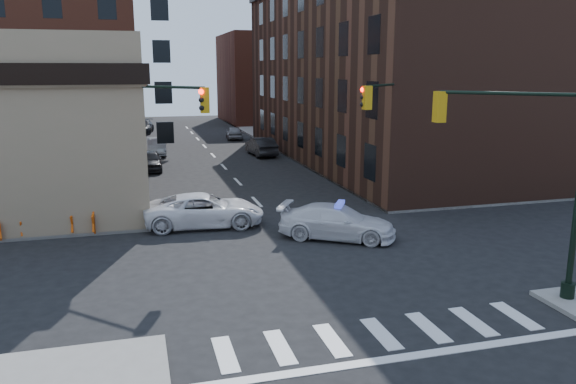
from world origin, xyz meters
TOP-DOWN VIEW (x-y plane):
  - ground at (0.00, 0.00)m, footprint 140.00×140.00m
  - sidewalk_ne at (23.00, 32.75)m, footprint 34.00×54.50m
  - commercial_row_ne at (13.00, 22.50)m, footprint 14.00×34.00m
  - filler_nw at (-16.00, 62.00)m, footprint 20.00×18.00m
  - filler_ne at (14.00, 58.00)m, footprint 16.00×16.00m
  - signal_pole_se at (6.04, -5.52)m, footprint 5.40×5.27m
  - signal_pole_nw at (-5.85, 5.34)m, footprint 3.58×3.67m
  - signal_pole_ne at (5.84, 5.35)m, footprint 3.67×3.58m
  - tree_ne_near at (7.50, 26.00)m, footprint 3.00×3.00m
  - tree_ne_far at (7.50, 34.00)m, footprint 3.00×3.00m
  - police_car at (1.99, 2.26)m, footprint 5.54×4.43m
  - pickup at (-3.47, 5.80)m, footprint 5.84×3.01m
  - parked_car_wnear at (-5.50, 22.00)m, footprint 1.85×4.34m
  - parked_car_wfar at (-4.68, 29.55)m, footprint 1.67×4.47m
  - parked_car_wdeep at (-5.50, 47.21)m, footprint 2.84×5.49m
  - parked_car_enear at (4.04, 26.86)m, footprint 2.02×4.96m
  - parked_car_efar at (3.82, 38.95)m, footprint 2.10×4.22m
  - pedestrian_a at (-8.41, 6.00)m, footprint 0.66×0.47m
  - pedestrian_b at (-10.98, 8.66)m, footprint 1.08×0.94m
  - pedestrian_c at (-9.72, 7.41)m, footprint 1.01×0.85m
  - barrel_road at (1.91, 2.59)m, footprint 0.62×0.62m
  - barrel_bank at (-5.50, 6.58)m, footprint 0.58×0.58m
  - barricade_nw_a at (-8.92, 5.70)m, footprint 1.32×0.81m
  - barricade_nw_b at (-12.00, 5.70)m, footprint 1.19×0.80m

SIDE VIEW (x-z plane):
  - ground at x=0.00m, z-range 0.00..0.00m
  - sidewalk_ne at x=23.00m, z-range 0.00..0.15m
  - barrel_bank at x=-5.50m, z-range 0.00..0.91m
  - barrel_road at x=1.91m, z-range 0.00..0.91m
  - barricade_nw_b at x=-12.00m, z-range 0.15..0.97m
  - barricade_nw_a at x=-8.92m, z-range 0.15..1.07m
  - parked_car_efar at x=3.82m, z-range 0.00..1.38m
  - parked_car_wfar at x=-4.68m, z-range 0.00..1.46m
  - parked_car_wnear at x=-5.50m, z-range 0.00..1.46m
  - police_car at x=1.99m, z-range 0.00..1.50m
  - parked_car_wdeep at x=-5.50m, z-range 0.00..1.52m
  - pickup at x=-3.47m, z-range 0.00..1.58m
  - parked_car_enear at x=4.04m, z-range 0.00..1.60m
  - pedestrian_c at x=-9.72m, z-range 0.15..1.77m
  - pedestrian_a at x=-8.41m, z-range 0.15..1.84m
  - pedestrian_b at x=-10.98m, z-range 0.15..2.04m
  - tree_ne_near at x=7.50m, z-range 1.06..5.91m
  - tree_ne_far at x=7.50m, z-range 1.06..5.91m
  - signal_pole_nw at x=-5.85m, z-range 0.34..8.34m
  - signal_pole_ne at x=5.84m, z-range 0.34..8.34m
  - signal_pole_se at x=6.04m, z-range 0.61..8.61m
  - filler_ne at x=14.00m, z-range 0.00..12.00m
  - commercial_row_ne at x=13.00m, z-range 0.00..14.00m
  - filler_nw at x=-16.00m, z-range 0.00..16.00m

